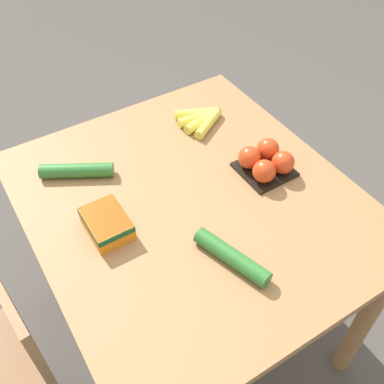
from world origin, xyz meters
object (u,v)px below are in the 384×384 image
object	(u,v)px
cucumber_near	(77,171)
cucumber_far	(232,257)
tomato_pack	(266,161)
banana_bunch	(202,119)
carrot_bag	(107,223)

from	to	relation	value
cucumber_near	cucumber_far	size ratio (longest dim) A/B	0.95
tomato_pack	banana_bunch	bearing A→B (deg)	6.08
banana_bunch	tomato_pack	bearing A→B (deg)	-173.92
carrot_bag	cucumber_far	distance (m)	0.35
banana_bunch	tomato_pack	size ratio (longest dim) A/B	1.09
carrot_bag	tomato_pack	bearing A→B (deg)	-94.58
tomato_pack	carrot_bag	size ratio (longest dim) A/B	1.09
cucumber_near	banana_bunch	bearing A→B (deg)	-87.39
banana_bunch	cucumber_near	distance (m)	0.47
cucumber_near	carrot_bag	bearing A→B (deg)	177.35
banana_bunch	tomato_pack	distance (m)	0.31
banana_bunch	carrot_bag	world-z (taller)	carrot_bag
banana_bunch	cucumber_near	bearing A→B (deg)	92.61
carrot_bag	cucumber_near	distance (m)	0.25
cucumber_near	tomato_pack	bearing A→B (deg)	-119.77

